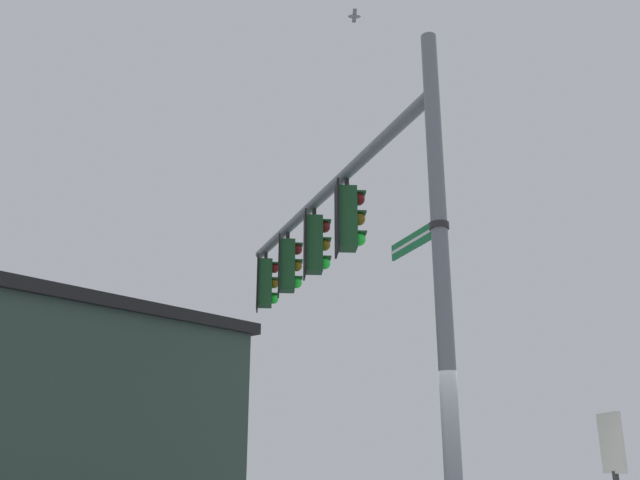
{
  "coord_description": "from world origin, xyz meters",
  "views": [
    {
      "loc": [
        7.89,
        -2.02,
        1.46
      ],
      "look_at": [
        -3.8,
        -1.21,
        5.31
      ],
      "focal_mm": 38.75,
      "sensor_mm": 36.0,
      "label": 1
    }
  ],
  "objects_px": {
    "traffic_light_mid_outer": "(288,266)",
    "historical_marker": "(615,471)",
    "traffic_light_mid_inner": "(315,244)",
    "bird_flying": "(354,16)",
    "traffic_light_nearest_pole": "(348,218)",
    "street_name_sign": "(422,236)",
    "traffic_light_arm_end": "(266,283)"
  },
  "relations": [
    {
      "from": "street_name_sign",
      "to": "traffic_light_mid_outer",
      "type": "bearing_deg",
      "value": -162.6
    },
    {
      "from": "traffic_light_nearest_pole",
      "to": "traffic_light_mid_outer",
      "type": "relative_size",
      "value": 1.0
    },
    {
      "from": "traffic_light_arm_end",
      "to": "street_name_sign",
      "type": "xyz_separation_m",
      "value": [
        6.53,
        2.05,
        -1.04
      ]
    },
    {
      "from": "traffic_light_arm_end",
      "to": "bird_flying",
      "type": "xyz_separation_m",
      "value": [
        3.52,
        1.62,
        4.47
      ]
    },
    {
      "from": "traffic_light_nearest_pole",
      "to": "traffic_light_mid_outer",
      "type": "height_order",
      "value": "same"
    },
    {
      "from": "traffic_light_arm_end",
      "to": "bird_flying",
      "type": "relative_size",
      "value": 3.37
    },
    {
      "from": "street_name_sign",
      "to": "traffic_light_nearest_pole",
      "type": "bearing_deg",
      "value": -162.88
    },
    {
      "from": "bird_flying",
      "to": "street_name_sign",
      "type": "bearing_deg",
      "value": 8.24
    },
    {
      "from": "traffic_light_mid_inner",
      "to": "bird_flying",
      "type": "distance_m",
      "value": 4.57
    },
    {
      "from": "historical_marker",
      "to": "traffic_light_nearest_pole",
      "type": "bearing_deg",
      "value": -115.44
    },
    {
      "from": "traffic_light_mid_inner",
      "to": "bird_flying",
      "type": "relative_size",
      "value": 3.37
    },
    {
      "from": "traffic_light_arm_end",
      "to": "traffic_light_mid_outer",
      "type": "bearing_deg",
      "value": 17.62
    },
    {
      "from": "traffic_light_mid_inner",
      "to": "historical_marker",
      "type": "relative_size",
      "value": 0.62
    },
    {
      "from": "street_name_sign",
      "to": "bird_flying",
      "type": "xyz_separation_m",
      "value": [
        -3.01,
        -0.44,
        5.51
      ]
    },
    {
      "from": "traffic_light_mid_outer",
      "to": "bird_flying",
      "type": "bearing_deg",
      "value": 29.07
    },
    {
      "from": "traffic_light_mid_outer",
      "to": "historical_marker",
      "type": "relative_size",
      "value": 0.62
    },
    {
      "from": "historical_marker",
      "to": "bird_flying",
      "type": "bearing_deg",
      "value": -127.78
    },
    {
      "from": "traffic_light_mid_outer",
      "to": "bird_flying",
      "type": "relative_size",
      "value": 3.37
    },
    {
      "from": "traffic_light_mid_inner",
      "to": "bird_flying",
      "type": "bearing_deg",
      "value": 46.87
    },
    {
      "from": "traffic_light_mid_inner",
      "to": "traffic_light_mid_outer",
      "type": "distance_m",
      "value": 1.5
    },
    {
      "from": "street_name_sign",
      "to": "historical_marker",
      "type": "distance_m",
      "value": 3.88
    },
    {
      "from": "traffic_light_nearest_pole",
      "to": "traffic_light_arm_end",
      "type": "bearing_deg",
      "value": -162.38
    },
    {
      "from": "traffic_light_nearest_pole",
      "to": "street_name_sign",
      "type": "xyz_separation_m",
      "value": [
        2.25,
        0.69,
        -1.04
      ]
    },
    {
      "from": "traffic_light_mid_outer",
      "to": "traffic_light_arm_end",
      "type": "xyz_separation_m",
      "value": [
        -1.43,
        -0.45,
        0.0
      ]
    },
    {
      "from": "street_name_sign",
      "to": "historical_marker",
      "type": "relative_size",
      "value": 0.62
    },
    {
      "from": "traffic_light_nearest_pole",
      "to": "street_name_sign",
      "type": "distance_m",
      "value": 2.57
    },
    {
      "from": "traffic_light_arm_end",
      "to": "traffic_light_mid_inner",
      "type": "bearing_deg",
      "value": 17.62
    },
    {
      "from": "traffic_light_mid_outer",
      "to": "historical_marker",
      "type": "bearing_deg",
      "value": 43.21
    },
    {
      "from": "bird_flying",
      "to": "historical_marker",
      "type": "relative_size",
      "value": 0.18
    },
    {
      "from": "street_name_sign",
      "to": "historical_marker",
      "type": "bearing_deg",
      "value": 105.97
    },
    {
      "from": "street_name_sign",
      "to": "historical_marker",
      "type": "xyz_separation_m",
      "value": [
        -0.72,
        2.52,
        -2.87
      ]
    },
    {
      "from": "traffic_light_mid_outer",
      "to": "traffic_light_mid_inner",
      "type": "bearing_deg",
      "value": 17.62
    }
  ]
}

